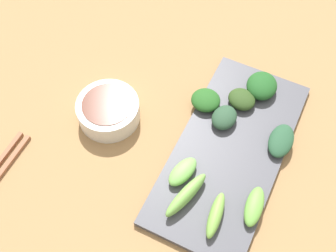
% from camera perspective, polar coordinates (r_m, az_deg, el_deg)
% --- Properties ---
extents(tabletop, '(2.10, 2.10, 0.02)m').
position_cam_1_polar(tabletop, '(0.81, -0.36, -1.61)').
color(tabletop, '#9C7448').
rests_on(tabletop, ground).
extents(sauce_bowl, '(0.12, 0.12, 0.04)m').
position_cam_1_polar(sauce_bowl, '(0.80, -7.89, 2.10)').
color(sauce_bowl, silver).
rests_on(sauce_bowl, tabletop).
extents(serving_plate, '(0.18, 0.39, 0.01)m').
position_cam_1_polar(serving_plate, '(0.78, 8.13, -3.30)').
color(serving_plate, '#47474F').
rests_on(serving_plate, tabletop).
extents(broccoli_stalk_0, '(0.05, 0.07, 0.02)m').
position_cam_1_polar(broccoli_stalk_0, '(0.74, 1.95, -6.05)').
color(broccoli_stalk_0, '#78BB57').
rests_on(broccoli_stalk_0, serving_plate).
extents(broccoli_leafy_1, '(0.06, 0.06, 0.02)m').
position_cam_1_polar(broccoli_leafy_1, '(0.82, 9.71, 3.50)').
color(broccoli_leafy_1, '#2C461C').
rests_on(broccoli_leafy_1, serving_plate).
extents(broccoli_stalk_2, '(0.04, 0.07, 0.02)m').
position_cam_1_polar(broccoli_stalk_2, '(0.73, 11.31, -10.38)').
color(broccoli_stalk_2, '#6AAA44').
rests_on(broccoli_stalk_2, serving_plate).
extents(broccoli_leafy_3, '(0.05, 0.06, 0.02)m').
position_cam_1_polar(broccoli_leafy_3, '(0.79, 7.44, 1.11)').
color(broccoli_leafy_3, '#2A4A32').
rests_on(broccoli_leafy_3, serving_plate).
extents(broccoli_stalk_4, '(0.03, 0.08, 0.02)m').
position_cam_1_polar(broccoli_stalk_4, '(0.71, 6.30, -11.62)').
color(broccoli_stalk_4, '#78B247').
rests_on(broccoli_stalk_4, serving_plate).
extents(broccoli_leafy_5, '(0.04, 0.07, 0.02)m').
position_cam_1_polar(broccoli_leafy_5, '(0.79, 14.70, -1.89)').
color(broccoli_leafy_5, '#275034').
rests_on(broccoli_leafy_5, serving_plate).
extents(broccoli_stalk_6, '(0.05, 0.10, 0.03)m').
position_cam_1_polar(broccoli_stalk_6, '(0.72, 2.40, -9.08)').
color(broccoli_stalk_6, '#76B34D').
rests_on(broccoli_stalk_6, serving_plate).
extents(broccoli_leafy_7, '(0.07, 0.07, 0.03)m').
position_cam_1_polar(broccoli_leafy_7, '(0.84, 12.28, 5.22)').
color(broccoli_leafy_7, '#1E5320').
rests_on(broccoli_leafy_7, serving_plate).
extents(broccoli_leafy_8, '(0.06, 0.06, 0.02)m').
position_cam_1_polar(broccoli_leafy_8, '(0.81, 5.00, 3.42)').
color(broccoli_leafy_8, '#23591F').
rests_on(broccoli_leafy_8, serving_plate).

